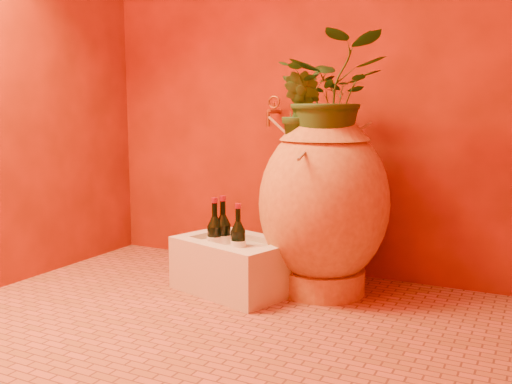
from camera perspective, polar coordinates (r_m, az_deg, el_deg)
The scene contains 10 objects.
floor at distance 2.45m, azimuth -4.23°, elevation -13.35°, with size 2.50×2.50×0.00m, color #9B4B32.
wall_back at distance 3.20m, azimuth 5.15°, elevation 14.50°, with size 2.50×0.02×2.50m, color #621905.
amphora at distance 2.80m, azimuth 6.79°, elevation -1.02°, with size 0.77×0.77×0.91m.
stone_basin at distance 2.87m, azimuth -2.17°, elevation -7.44°, with size 0.65×0.54×0.27m.
wine_bottle_a at distance 2.80m, azimuth -1.79°, elevation -5.13°, with size 0.07×0.07×0.30m.
wine_bottle_b at distance 2.87m, azimuth -3.31°, elevation -4.60°, with size 0.08×0.08×0.33m.
wine_bottle_c at distance 2.86m, azimuth -4.13°, elevation -4.72°, with size 0.08×0.08×0.32m.
wall_tap at distance 3.16m, azimuth 1.69°, elevation 8.22°, with size 0.07×0.15×0.17m.
plant_main at distance 2.75m, azimuth 7.43°, elevation 9.65°, with size 0.50×0.44×0.56m, color #21491A.
plant_side at distance 2.72m, azimuth 4.57°, elevation 7.99°, with size 0.20×0.16×0.37m, color #21491A.
Camera 1 is at (1.19, -1.95, 0.91)m, focal length 40.00 mm.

